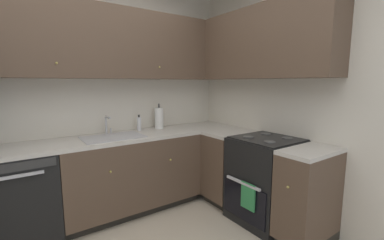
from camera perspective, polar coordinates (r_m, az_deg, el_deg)
name	(u,v)px	position (r m, az deg, el deg)	size (l,w,h in m)	color
wall_back	(81,93)	(3.09, -23.53, 5.52)	(3.67, 0.05, 2.69)	silver
wall_right	(309,94)	(2.82, 24.71, 5.25)	(0.05, 3.25, 2.69)	silver
dishwasher	(21,197)	(2.89, -33.91, -14.16)	(0.60, 0.63, 0.85)	black
lower_cabinets_back	(132,173)	(3.07, -13.30, -11.52)	(1.52, 0.62, 0.85)	brown
countertop_back	(130,136)	(2.95, -13.61, -3.54)	(2.72, 0.60, 0.04)	beige
lower_cabinets_right	(259,179)	(2.92, 14.80, -12.66)	(0.62, 1.38, 0.85)	brown
countertop_right	(261,140)	(2.79, 15.10, -4.27)	(0.60, 1.38, 0.03)	beige
oven_range	(266,179)	(2.88, 16.12, -12.54)	(0.68, 0.62, 1.03)	black
upper_cabinets_back	(108,43)	(3.00, -18.28, 15.92)	(2.40, 0.34, 0.75)	brown
upper_cabinets_right	(252,45)	(3.05, 13.24, 15.97)	(0.32, 1.93, 0.75)	brown
sink	(113,141)	(2.86, -17.16, -4.51)	(0.62, 0.40, 0.10)	#B7B7BC
faucet	(107,123)	(3.03, -18.42, -0.69)	(0.07, 0.16, 0.21)	silver
soap_bottle	(139,124)	(3.17, -11.72, -0.79)	(0.05, 0.05, 0.19)	silver
paper_towel_roll	(159,118)	(3.25, -7.37, 0.42)	(0.11, 0.11, 0.33)	white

